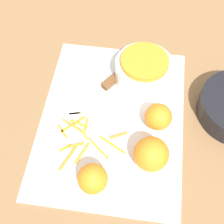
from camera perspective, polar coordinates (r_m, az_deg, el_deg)
ground_plane at (r=0.79m, az=0.00°, el=-1.38°), size 4.00×4.00×0.00m
cutting_board at (r=0.78m, az=0.00°, el=-1.27°), size 0.47×0.35×0.01m
bowl_speckled at (r=0.83m, az=5.82°, el=7.81°), size 0.15×0.15×0.07m
knife at (r=0.84m, az=-0.28°, el=5.68°), size 0.22×0.17×0.02m
orange_left at (r=0.68m, az=-3.56°, el=-12.07°), size 0.07×0.07×0.07m
orange_right at (r=0.75m, az=8.45°, el=-0.96°), size 0.07×0.07×0.07m
orange_back at (r=0.70m, az=7.17°, el=-7.64°), size 0.08×0.08×0.08m
peel_pile at (r=0.75m, az=-5.26°, el=-4.65°), size 0.17×0.18×0.01m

